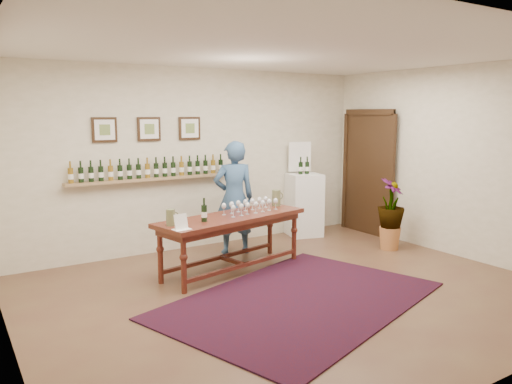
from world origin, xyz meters
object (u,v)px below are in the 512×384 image
tasting_table (232,224)px  display_pedestal (304,205)px  potted_plant (391,214)px  person (234,198)px

tasting_table → display_pedestal: (2.05, 1.09, -0.11)m
display_pedestal → potted_plant: bearing=-68.7°
tasting_table → display_pedestal: 2.32m
tasting_table → person: size_ratio=1.32×
display_pedestal → potted_plant: size_ratio=1.12×
tasting_table → person: (0.46, 0.75, 0.20)m
display_pedestal → potted_plant: 1.56m
potted_plant → display_pedestal: bearing=111.3°
person → potted_plant: bearing=168.2°
tasting_table → display_pedestal: display_pedestal is taller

